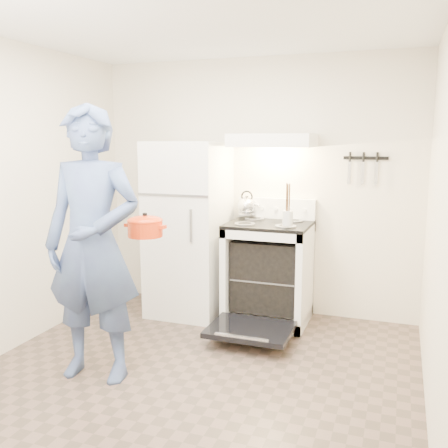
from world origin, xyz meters
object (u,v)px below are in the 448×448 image
at_px(dutch_oven, 145,228).
at_px(refrigerator, 189,229).
at_px(tea_kettle, 247,204).
at_px(stove_body, 269,274).
at_px(person, 93,245).

bearing_deg(dutch_oven, refrigerator, 96.93).
relative_size(tea_kettle, dutch_oven, 0.80).
distance_m(tea_kettle, dutch_oven, 1.43).
xyz_separation_m(stove_body, person, (-0.90, -1.52, 0.52)).
relative_size(stove_body, person, 0.47).
distance_m(refrigerator, person, 1.50).
height_order(stove_body, person, person).
distance_m(stove_body, person, 1.84).
relative_size(stove_body, tea_kettle, 3.44).
xyz_separation_m(refrigerator, dutch_oven, (0.14, -1.13, 0.20)).
distance_m(stove_body, tea_kettle, 0.72).
bearing_deg(refrigerator, tea_kettle, 25.11).
height_order(tea_kettle, person, person).
bearing_deg(refrigerator, dutch_oven, -83.07).
xyz_separation_m(person, dutch_oven, (0.22, 0.36, 0.07)).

